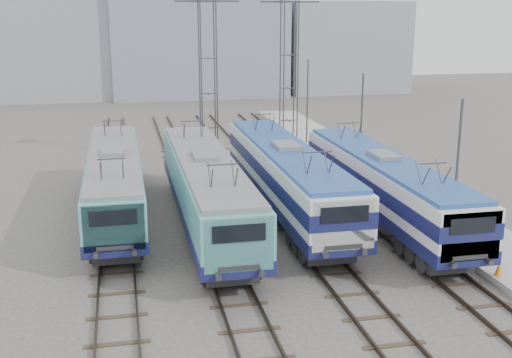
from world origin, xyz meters
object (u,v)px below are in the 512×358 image
(locomotive_far_left, at_px, (114,180))
(locomotive_far_right, at_px, (384,183))
(mast_rear, at_px, (307,103))
(locomotive_center_left, at_px, (207,187))
(safety_cone, at_px, (499,269))
(catenary_tower_west, at_px, (208,70))
(catenary_tower_east, at_px, (289,67))
(mast_front, at_px, (456,175))
(mast_mid, at_px, (361,129))
(locomotive_center_right, at_px, (287,174))

(locomotive_far_left, distance_m, locomotive_far_right, 14.03)
(locomotive_far_left, bearing_deg, mast_rear, 46.85)
(locomotive_center_left, height_order, safety_cone, locomotive_center_left)
(safety_cone, bearing_deg, mast_rear, 89.80)
(catenary_tower_west, bearing_deg, catenary_tower_east, 17.10)
(mast_front, bearing_deg, mast_mid, 90.00)
(mast_front, height_order, mast_rear, same)
(locomotive_far_right, relative_size, catenary_tower_east, 1.45)
(catenary_tower_west, relative_size, mast_rear, 1.71)
(catenary_tower_west, relative_size, mast_mid, 1.71)
(locomotive_center_left, bearing_deg, mast_mid, 33.48)
(mast_mid, distance_m, safety_cone, 16.34)
(catenary_tower_east, bearing_deg, locomotive_far_left, -132.67)
(catenary_tower_east, bearing_deg, catenary_tower_west, -162.90)
(locomotive_far_right, bearing_deg, catenary_tower_west, 112.63)
(locomotive_far_right, distance_m, mast_rear, 20.32)
(locomotive_far_right, xyz_separation_m, safety_cone, (1.75, -7.89, -1.62))
(mast_front, relative_size, mast_rear, 1.00)
(locomotive_far_left, bearing_deg, catenary_tower_east, 47.33)
(mast_front, relative_size, safety_cone, 11.42)
(catenary_tower_east, xyz_separation_m, mast_rear, (2.10, 2.00, -3.14))
(locomotive_center_right, bearing_deg, catenary_tower_west, 99.27)
(catenary_tower_east, xyz_separation_m, mast_front, (2.10, -22.00, -3.14))
(locomotive_far_left, relative_size, mast_mid, 2.46)
(catenary_tower_east, xyz_separation_m, safety_cone, (2.00, -26.08, -6.04))
(locomotive_center_left, distance_m, locomotive_far_right, 9.06)
(locomotive_center_left, xyz_separation_m, locomotive_center_right, (4.50, 1.39, 0.08))
(mast_mid, height_order, mast_rear, same)
(locomotive_far_left, xyz_separation_m, safety_cone, (15.25, -11.71, -1.55))
(mast_front, distance_m, mast_rear, 24.00)
(locomotive_far_left, bearing_deg, locomotive_center_right, -8.90)
(locomotive_far_left, xyz_separation_m, mast_rear, (15.35, 16.37, 1.34))
(locomotive_far_left, height_order, mast_mid, mast_mid)
(catenary_tower_east, bearing_deg, locomotive_center_right, -105.07)
(safety_cone, bearing_deg, locomotive_center_left, 140.35)
(locomotive_center_left, xyz_separation_m, catenary_tower_east, (8.75, 17.17, 4.37))
(locomotive_center_left, distance_m, safety_cone, 14.06)
(locomotive_far_right, height_order, mast_mid, mast_mid)
(mast_front, distance_m, mast_mid, 12.00)
(catenary_tower_west, xyz_separation_m, catenary_tower_east, (6.50, 2.00, 0.00))
(mast_mid, bearing_deg, locomotive_center_right, -137.67)
(locomotive_center_right, distance_m, locomotive_far_right, 5.11)
(locomotive_far_left, bearing_deg, mast_mid, 15.91)
(locomotive_far_left, distance_m, mast_rear, 22.48)
(locomotive_center_right, xyz_separation_m, catenary_tower_east, (4.25, 15.78, 4.29))
(locomotive_far_left, relative_size, catenary_tower_west, 1.44)
(mast_rear, bearing_deg, locomotive_far_right, -95.23)
(locomotive_center_left, relative_size, catenary_tower_west, 1.52)
(catenary_tower_west, distance_m, mast_front, 22.00)
(mast_front, height_order, safety_cone, mast_front)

